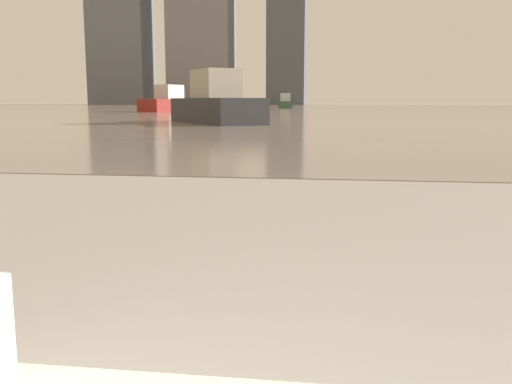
{
  "coord_description": "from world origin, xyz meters",
  "views": [
    {
      "loc": [
        0.39,
        0.26,
        0.94
      ],
      "look_at": [
        0.03,
        2.78,
        0.52
      ],
      "focal_mm": 40.0,
      "sensor_mm": 36.0,
      "label": 1
    }
  ],
  "objects": [
    {
      "name": "skyline_tower_2",
      "position": [
        -10.04,
        118.0,
        19.5
      ],
      "size": [
        7.43,
        10.67,
        39.01
      ],
      "color": "#4C515B",
      "rests_on": "ground_plane"
    },
    {
      "name": "skyline_tower_0",
      "position": [
        -45.13,
        118.0,
        19.93
      ],
      "size": [
        11.92,
        8.98,
        39.87
      ],
      "color": "slate",
      "rests_on": "ground_plane"
    },
    {
      "name": "harbor_boat_2",
      "position": [
        -4.52,
        23.08,
        0.76
      ],
      "size": [
        4.83,
        5.82,
        2.14
      ],
      "color": "#2D2D33",
      "rests_on": "harbor_water"
    },
    {
      "name": "harbor_water",
      "position": [
        0.0,
        62.0,
        0.01
      ],
      "size": [
        180.0,
        110.0,
        0.01
      ],
      "color": "gray",
      "rests_on": "ground_plane"
    },
    {
      "name": "harbor_boat_1",
      "position": [
        -13.13,
        45.34,
        0.76
      ],
      "size": [
        3.85,
        5.99,
        2.13
      ],
      "color": "maroon",
      "rests_on": "harbor_water"
    },
    {
      "name": "harbor_boat_0",
      "position": [
        -5.6,
        65.66,
        0.6
      ],
      "size": [
        1.96,
        4.62,
        1.69
      ],
      "color": "#335647",
      "rests_on": "harbor_water"
    }
  ]
}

